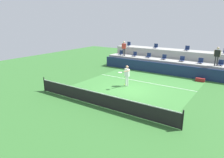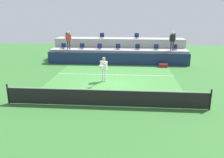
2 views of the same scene
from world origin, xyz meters
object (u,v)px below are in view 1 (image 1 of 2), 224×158
object	(u,v)px
stadium_chair_lower_center	(164,57)
stadium_chair_lower_right	(201,61)
equipment_bag	(200,80)
stadium_chair_upper_right	(187,49)
stadium_chair_lower_far_left	(121,53)
stadium_chair_upper_left	(156,46)
stadium_chair_lower_mid_left	(148,56)
tennis_player	(127,74)
stadium_chair_lower_mid_right	(182,59)
stadium_chair_lower_far_right	(221,63)
spectator_in_grey	(217,54)
stadium_chair_lower_left	(135,54)
spectator_leaning_on_rail	(124,47)
tennis_ball	(124,85)
stadium_chair_upper_far_left	(129,44)

from	to	relation	value
stadium_chair_lower_center	stadium_chair_lower_right	size ratio (longest dim) A/B	1.00
stadium_chair_lower_right	equipment_bag	xyz separation A→B (m)	(0.51, -1.90, -1.31)
stadium_chair_upper_right	equipment_bag	size ratio (longest dim) A/B	0.68
stadium_chair_lower_far_left	stadium_chair_upper_left	world-z (taller)	stadium_chair_upper_left
stadium_chair_lower_far_left	stadium_chair_lower_mid_left	bearing A→B (deg)	0.00
stadium_chair_upper_left	stadium_chair_upper_right	xyz separation A→B (m)	(3.53, 0.00, 0.00)
stadium_chair_lower_right	tennis_player	distance (m)	7.89
stadium_chair_lower_mid_right	equipment_bag	xyz separation A→B (m)	(2.25, -1.90, -1.31)
stadium_chair_lower_far_left	stadium_chair_lower_mid_right	xyz separation A→B (m)	(7.17, 0.00, 0.00)
stadium_chair_lower_mid_left	stadium_chair_lower_center	distance (m)	1.77
stadium_chair_lower_mid_right	equipment_bag	distance (m)	3.22
stadium_chair_lower_far_right	equipment_bag	world-z (taller)	stadium_chair_lower_far_right
stadium_chair_upper_right	spectator_in_grey	distance (m)	3.88
stadium_chair_lower_far_left	stadium_chair_lower_left	distance (m)	1.84
stadium_chair_upper_left	equipment_bag	distance (m)	7.26
stadium_chair_lower_far_left	stadium_chair_lower_left	size ratio (longest dim) A/B	1.00
stadium_chair_lower_left	stadium_chair_lower_mid_right	xyz separation A→B (m)	(5.33, 0.00, 0.00)
stadium_chair_upper_left	spectator_leaning_on_rail	bearing A→B (deg)	-143.27
stadium_chair_lower_far_left	stadium_chair_lower_far_right	bearing A→B (deg)	0.00
stadium_chair_lower_right	tennis_ball	size ratio (longest dim) A/B	7.65
stadium_chair_lower_far_right	spectator_leaning_on_rail	xyz separation A→B (m)	(-10.01, -0.38, 0.78)
stadium_chair_lower_mid_left	stadium_chair_upper_far_left	bearing A→B (deg)	153.21
stadium_chair_lower_far_left	stadium_chair_lower_mid_right	world-z (taller)	same
stadium_chair_upper_far_left	spectator_leaning_on_rail	bearing A→B (deg)	-73.25
stadium_chair_lower_far_left	stadium_chair_lower_center	size ratio (longest dim) A/B	1.00
stadium_chair_lower_left	tennis_ball	world-z (taller)	stadium_chair_lower_left
stadium_chair_upper_right	spectator_leaning_on_rail	world-z (taller)	spectator_leaning_on_rail
stadium_chair_lower_mid_left	stadium_chair_upper_left	size ratio (longest dim) A/B	1.00
stadium_chair_lower_far_left	stadium_chair_upper_far_left	bearing A→B (deg)	90.66
stadium_chair_lower_mid_right	tennis_player	distance (m)	7.12
stadium_chair_lower_mid_right	spectator_leaning_on_rail	world-z (taller)	spectator_leaning_on_rail
stadium_chair_lower_right	stadium_chair_upper_right	size ratio (longest dim) A/B	1.00
stadium_chair_upper_far_left	stadium_chair_upper_left	world-z (taller)	same
stadium_chair_lower_right	spectator_in_grey	distance (m)	1.65
stadium_chair_lower_mid_right	stadium_chair_lower_center	bearing A→B (deg)	180.00
stadium_chair_lower_far_right	stadium_chair_upper_left	bearing A→B (deg)	165.75
stadium_chair_lower_far_right	stadium_chair_upper_far_left	world-z (taller)	stadium_chair_upper_far_left
stadium_chair_lower_left	stadium_chair_lower_far_right	bearing A→B (deg)	0.00
spectator_in_grey	stadium_chair_lower_mid_left	bearing A→B (deg)	176.75
stadium_chair_lower_right	stadium_chair_lower_center	bearing A→B (deg)	180.00
stadium_chair_upper_far_left	spectator_leaning_on_rail	xyz separation A→B (m)	(0.66, -2.18, -0.07)
stadium_chair_lower_left	stadium_chair_lower_right	bearing A→B (deg)	0.00
tennis_ball	spectator_in_grey	bearing A→B (deg)	60.75
stadium_chair_lower_left	tennis_player	distance (m)	7.29
stadium_chair_upper_far_left	tennis_player	bearing A→B (deg)	-60.75
stadium_chair_lower_far_right	tennis_ball	size ratio (longest dim) A/B	7.65
stadium_chair_upper_far_left	equipment_bag	distance (m)	10.37
stadium_chair_lower_far_left	stadium_chair_upper_left	size ratio (longest dim) A/B	1.00
stadium_chair_upper_right	tennis_player	size ratio (longest dim) A/B	0.30
tennis_player	stadium_chair_lower_left	bearing A→B (deg)	113.37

